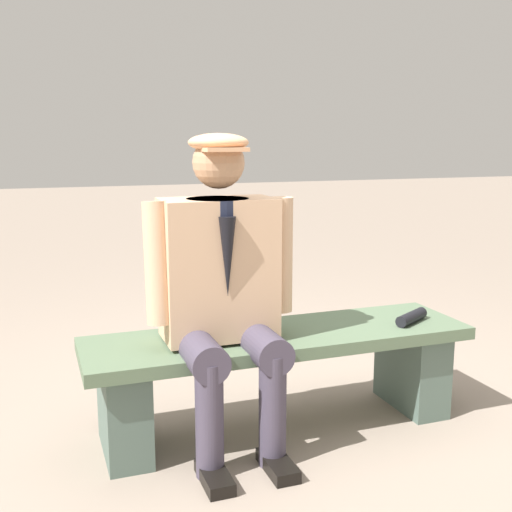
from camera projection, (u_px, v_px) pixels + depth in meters
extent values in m
plane|color=gray|center=(279.00, 427.00, 2.86)|extent=(30.00, 30.00, 0.00)
cube|color=#566C50|center=(280.00, 338.00, 2.79)|extent=(1.72, 0.47, 0.05)
cube|color=#4F645A|center=(411.00, 367.00, 3.06)|extent=(0.18, 0.40, 0.39)
cube|color=#4F645A|center=(124.00, 408.00, 2.60)|extent=(0.18, 0.40, 0.39)
cube|color=#D4A984|center=(218.00, 269.00, 2.63)|extent=(0.47, 0.25, 0.59)
cylinder|color=#1E2338|center=(218.00, 206.00, 2.58)|extent=(0.26, 0.26, 0.06)
cone|color=black|center=(228.00, 257.00, 2.50)|extent=(0.07, 0.07, 0.32)
sphere|color=tan|center=(219.00, 163.00, 2.53)|extent=(0.21, 0.21, 0.21)
ellipsoid|color=#E0A374|center=(218.00, 142.00, 2.52)|extent=(0.24, 0.24, 0.07)
cube|color=#E0A374|center=(225.00, 150.00, 2.43)|extent=(0.17, 0.10, 0.02)
cylinder|color=#443D4E|center=(260.00, 343.00, 2.59)|extent=(0.15, 0.40, 0.15)
cylinder|color=#443D4E|center=(272.00, 410.00, 2.50)|extent=(0.11, 0.11, 0.46)
cube|color=black|center=(278.00, 465.00, 2.48)|extent=(0.10, 0.24, 0.05)
cylinder|color=#D4A984|center=(281.00, 255.00, 2.67)|extent=(0.10, 0.10, 0.49)
cylinder|color=#443D4E|center=(199.00, 350.00, 2.50)|extent=(0.15, 0.40, 0.15)
cylinder|color=#443D4E|center=(210.00, 420.00, 2.41)|extent=(0.11, 0.11, 0.46)
cube|color=black|center=(215.00, 477.00, 2.39)|extent=(0.10, 0.24, 0.05)
cylinder|color=#D4A984|center=(157.00, 263.00, 2.50)|extent=(0.10, 0.14, 0.50)
cylinder|color=black|center=(411.00, 317.00, 2.92)|extent=(0.21, 0.15, 0.05)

